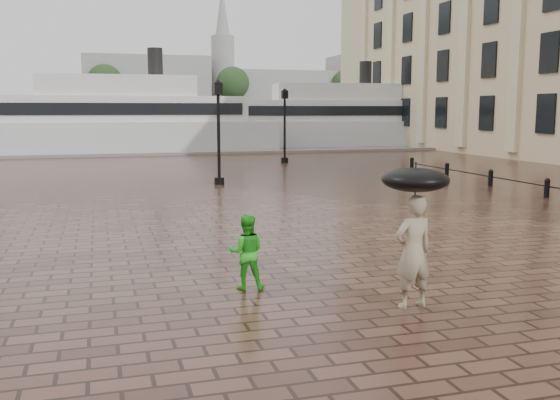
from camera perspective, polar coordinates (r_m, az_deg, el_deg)
name	(u,v)px	position (r m, az deg, el deg)	size (l,w,h in m)	color
ground	(204,264)	(13.45, -7.00, -5.85)	(300.00, 300.00, 0.00)	#372019
harbour_water	(111,129)	(104.96, -15.23, 6.24)	(240.00, 240.00, 0.00)	#404B4E
quay_edge	(129,156)	(45.05, -13.64, 3.91)	(80.00, 0.60, 0.30)	slate
far_shore	(105,118)	(172.91, -15.71, 7.26)	(300.00, 60.00, 2.00)	#4C4C47
distant_skyline	(289,86)	(170.56, 0.87, 10.39)	(102.50, 22.00, 33.00)	gray
far_trees	(105,82)	(151.02, -15.74, 10.34)	(188.00, 8.00, 13.50)	#2D2119
bollard_row	(547,187)	(25.34, 23.22, 1.12)	(0.22, 21.22, 0.73)	black
street_lamps	(110,130)	(30.40, -15.30, 6.23)	(21.44, 14.44, 4.40)	black
adult_pedestrian	(413,252)	(10.54, 12.08, -4.65)	(0.69, 0.45, 1.90)	gray
child_pedestrian	(246,252)	(11.44, -3.09, -4.77)	(0.67, 0.52, 1.38)	green
ferry_near	(119,121)	(49.92, -14.52, 7.03)	(24.25, 6.12, 7.93)	silver
ferry_far	(335,120)	(57.31, 5.09, 7.28)	(23.50, 8.32, 7.54)	silver
umbrella	(415,180)	(10.34, 12.28, 1.82)	(1.10, 1.10, 1.20)	black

